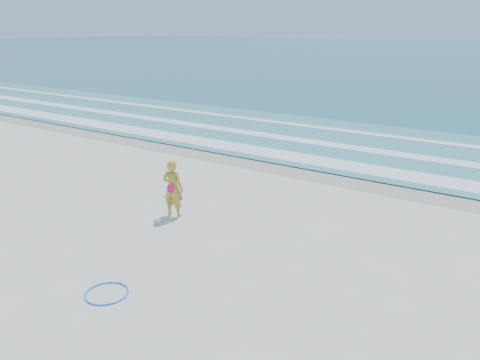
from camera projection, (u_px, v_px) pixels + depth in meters
The scene contains 8 objects.
ground at pixel (133, 260), 11.15m from camera, with size 400.00×400.00×0.00m, color silver.
wet_sand at pixel (303, 169), 18.24m from camera, with size 400.00×2.40×0.00m, color #B2A893.
shallow at pixel (351, 143), 22.16m from camera, with size 400.00×10.00×0.01m, color #59B7AD.
foam_near at pixel (318, 161), 19.24m from camera, with size 400.00×1.40×0.01m, color white.
foam_mid at pixel (345, 146), 21.53m from camera, with size 400.00×0.90×0.01m, color white.
foam_far at pixel (369, 133), 24.13m from camera, with size 400.00×0.60×0.01m, color white.
hoop at pixel (107, 293), 9.74m from camera, with size 0.90×0.90×0.03m, color #0E79FF.
woman at pixel (173, 188), 13.51m from camera, with size 0.70×0.54×1.70m.
Camera 1 is at (7.71, -6.85, 5.31)m, focal length 35.00 mm.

